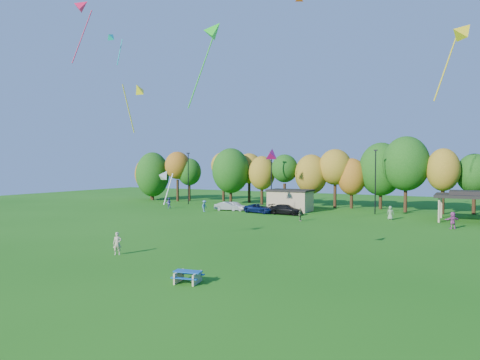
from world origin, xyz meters
The scene contains 23 objects.
ground centered at (0.00, 0.00, 0.00)m, with size 160.00×160.00×0.00m, color #19600F.
tree_line centered at (-1.03, 45.51, 5.91)m, with size 93.57×10.55×11.15m.
lamp_posts centered at (2.00, 40.00, 4.90)m, with size 64.50×0.25×9.09m.
utility_building centered at (-10.00, 38.00, 1.64)m, with size 6.30×4.30×3.25m.
pavilion centered at (14.00, 37.00, 3.23)m, with size 8.20×6.20×3.77m.
picnic_table centered at (-0.88, -1.53, 0.41)m, with size 1.86×1.64×0.70m.
kite_flyer centered at (-10.22, 2.37, 0.87)m, with size 0.64×0.42×1.74m, color #C0B190.
car_a centered at (-17.81, 34.88, 0.70)m, with size 1.65×4.11×1.40m, color white.
car_b centered at (-18.75, 34.30, 0.65)m, with size 1.37×3.92×1.29m, color #97979C.
car_c centered at (-12.86, 33.56, 0.66)m, with size 2.20×4.77×1.33m, color #0C1A49.
car_d centered at (-8.83, 33.41, 0.71)m, with size 1.98×4.88×1.42m, color black.
far_person_0 centered at (-4.65, 27.75, 0.79)m, with size 0.93×0.39×1.59m, color #5D7045.
far_person_2 centered at (4.92, 34.37, 0.88)m, with size 0.86×0.56×1.76m, color #688C60.
far_person_3 centered at (-20.91, 31.16, 0.84)m, with size 1.09×0.62×1.68m, color teal.
far_person_4 centered at (-28.66, 32.65, 0.83)m, with size 0.80×0.62×1.65m, color #564DA9.
far_person_5 centered at (12.13, 29.56, 0.92)m, with size 1.72×0.55×1.85m, color #AF4895.
kite_0 centered at (13.13, 11.05, 16.01)m, with size 3.01×2.56×5.48m.
kite_6 centered at (-17.01, 12.59, 14.81)m, with size 1.24×3.22×5.40m.
kite_8 centered at (-27.94, 19.93, 23.72)m, with size 1.41×2.74×4.44m.
kite_11 centered at (1.67, 4.74, 7.76)m, with size 1.14×1.37×1.18m.
kite_13 centered at (-5.62, 9.25, 18.35)m, with size 4.31×2.41×7.44m.
kite_14 centered at (-10.41, 8.48, 6.02)m, with size 1.24×2.14×3.39m.
kite_15 centered at (-21.31, 9.23, 23.09)m, with size 3.38×2.85×6.41m.
Camera 1 is at (13.55, -22.00, 6.91)m, focal length 32.00 mm.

